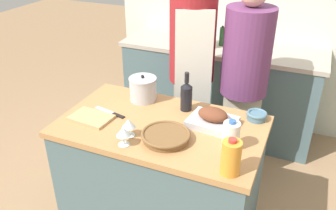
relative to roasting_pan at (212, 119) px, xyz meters
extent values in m
cube|color=#4C666B|center=(-0.30, -0.11, -0.50)|extent=(1.26, 0.74, 0.82)
cube|color=#B27F4C|center=(-0.30, -0.11, -0.07)|extent=(1.30, 0.77, 0.04)
cube|color=#4C666B|center=(-0.30, 1.32, -0.47)|extent=(1.87, 0.58, 0.88)
cube|color=#ADA393|center=(-0.30, 1.32, 0.00)|extent=(1.93, 0.60, 0.04)
cube|color=silver|center=(-0.30, 1.67, 0.37)|extent=(2.43, 0.10, 2.55)
cube|color=#BCBCC1|center=(0.00, 0.00, -0.02)|extent=(0.31, 0.26, 0.04)
ellipsoid|color=brown|center=(0.00, 0.00, 0.03)|extent=(0.20, 0.15, 0.08)
cylinder|color=brown|center=(-0.20, -0.26, -0.03)|extent=(0.27, 0.27, 0.04)
torus|color=brown|center=(-0.20, -0.26, -0.01)|extent=(0.29, 0.29, 0.02)
cube|color=tan|center=(-0.75, -0.23, -0.04)|extent=(0.28, 0.20, 0.02)
cylinder|color=#B7B7BC|center=(-0.56, 0.14, 0.03)|extent=(0.19, 0.19, 0.16)
cylinder|color=#B7B7BC|center=(-0.56, 0.14, 0.12)|extent=(0.20, 0.20, 0.01)
sphere|color=black|center=(-0.56, 0.14, 0.14)|extent=(0.02, 0.02, 0.02)
cylinder|color=slate|center=(0.24, 0.18, -0.02)|extent=(0.12, 0.12, 0.04)
torus|color=slate|center=(0.24, 0.18, 0.00)|extent=(0.13, 0.13, 0.02)
cylinder|color=orange|center=(0.22, -0.41, 0.05)|extent=(0.10, 0.10, 0.19)
cylinder|color=red|center=(0.22, -0.41, 0.15)|extent=(0.04, 0.04, 0.02)
cylinder|color=white|center=(0.17, -0.20, 0.04)|extent=(0.10, 0.10, 0.17)
cylinder|color=#3360B2|center=(0.17, -0.20, 0.13)|extent=(0.04, 0.04, 0.02)
cylinder|color=black|center=(-0.22, 0.13, 0.04)|extent=(0.08, 0.08, 0.17)
cone|color=black|center=(-0.22, 0.13, 0.14)|extent=(0.08, 0.08, 0.03)
cylinder|color=black|center=(-0.22, 0.13, 0.19)|extent=(0.03, 0.03, 0.07)
cylinder|color=silver|center=(-0.41, -0.41, -0.04)|extent=(0.07, 0.07, 0.00)
cylinder|color=silver|center=(-0.41, -0.41, -0.01)|extent=(0.01, 0.01, 0.06)
cone|color=silver|center=(-0.41, -0.41, 0.05)|extent=(0.08, 0.08, 0.05)
cylinder|color=silver|center=(-0.43, -0.31, -0.04)|extent=(0.07, 0.07, 0.00)
cylinder|color=silver|center=(-0.43, -0.31, -0.01)|extent=(0.01, 0.01, 0.06)
cone|color=silver|center=(-0.43, -0.31, 0.04)|extent=(0.08, 0.08, 0.05)
cube|color=#B7B7BC|center=(-0.73, -0.11, -0.04)|extent=(0.16, 0.06, 0.01)
cube|color=black|center=(-0.60, -0.13, -0.04)|extent=(0.10, 0.05, 0.01)
cube|color=silver|center=(-0.47, 1.22, 0.05)|extent=(0.18, 0.14, 0.06)
cylinder|color=#B7B7BC|center=(-0.49, 1.22, 0.14)|extent=(0.13, 0.13, 0.12)
cube|color=silver|center=(-0.40, 1.22, 0.18)|extent=(0.05, 0.08, 0.19)
cube|color=silver|center=(-0.47, 1.22, 0.33)|extent=(0.17, 0.08, 0.10)
cylinder|color=maroon|center=(-0.66, 1.24, 0.12)|extent=(0.06, 0.06, 0.20)
cylinder|color=black|center=(-0.66, 1.24, 0.22)|extent=(0.03, 0.03, 0.02)
cylinder|color=#234C28|center=(-0.32, 1.33, 0.10)|extent=(0.05, 0.05, 0.17)
cylinder|color=black|center=(-0.32, 1.33, 0.20)|extent=(0.02, 0.02, 0.02)
cube|color=beige|center=(-0.37, 0.65, -0.48)|extent=(0.34, 0.29, 0.85)
cylinder|color=maroon|center=(-0.37, 0.65, 0.30)|extent=(0.36, 0.36, 0.71)
cube|color=silver|center=(-0.31, 0.49, 0.09)|extent=(0.27, 0.12, 0.90)
cube|color=beige|center=(0.05, 0.68, -0.51)|extent=(0.33, 0.26, 0.80)
cylinder|color=#663360|center=(0.05, 0.68, 0.22)|extent=(0.36, 0.36, 0.66)
camera|label=1|loc=(0.49, -1.87, 1.14)|focal=38.00mm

